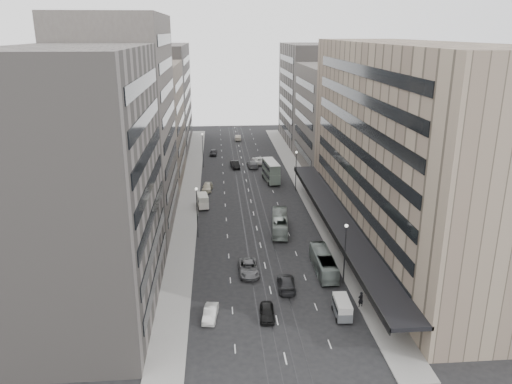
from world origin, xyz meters
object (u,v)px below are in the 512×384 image
object	(u,v)px
sedan_0	(267,312)
sedan_2	(249,268)
sedan_1	(210,313)
panel_van	(203,201)
vw_microbus	(342,307)
pedestrian	(361,299)
bus_near	(323,262)
bus_far	(280,223)
double_decker	(271,171)

from	to	relation	value
sedan_0	sedan_2	distance (m)	11.22
sedan_1	panel_van	bearing A→B (deg)	99.79
vw_microbus	sedan_2	xyz separation A→B (m)	(-10.04, 11.54, -0.41)
pedestrian	vw_microbus	bearing A→B (deg)	15.90
bus_near	bus_far	bearing A→B (deg)	-73.70
sedan_0	sedan_2	xyz separation A→B (m)	(-1.38, 11.14, 0.08)
sedan_0	pedestrian	world-z (taller)	pedestrian
bus_near	double_decker	world-z (taller)	double_decker
bus_near	bus_far	size ratio (longest dim) A/B	0.95
bus_near	pedestrian	xyz separation A→B (m)	(2.45, -9.65, -0.25)
bus_near	sedan_2	size ratio (longest dim) A/B	1.73
sedan_2	panel_van	bearing A→B (deg)	103.04
vw_microbus	sedan_1	world-z (taller)	vw_microbus
bus_far	sedan_1	size ratio (longest dim) A/B	2.46
bus_far	sedan_1	xyz separation A→B (m)	(-11.24, -25.44, -0.74)
vw_microbus	pedestrian	world-z (taller)	vw_microbus
bus_far	sedan_2	xyz separation A→B (m)	(-6.13, -14.62, -0.65)
bus_far	panel_van	distance (m)	17.91
sedan_0	pedestrian	size ratio (longest dim) A/B	2.15
panel_van	double_decker	bearing A→B (deg)	39.68
sedan_2	pedestrian	world-z (taller)	pedestrian
bus_far	sedan_2	bearing A→B (deg)	73.81
sedan_0	vw_microbus	bearing A→B (deg)	1.02
sedan_2	pedestrian	bearing A→B (deg)	-38.76
double_decker	sedan_2	size ratio (longest dim) A/B	1.52
bus_near	panel_van	world-z (taller)	bus_near
panel_van	sedan_0	xyz separation A→B (m)	(8.12, -38.22, -0.70)
vw_microbus	pedestrian	xyz separation A→B (m)	(2.67, 1.67, -0.08)
vw_microbus	sedan_2	world-z (taller)	vw_microbus
double_decker	sedan_0	world-z (taller)	double_decker
bus_far	panel_van	size ratio (longest dim) A/B	2.41
bus_near	bus_far	world-z (taller)	bus_far
bus_far	sedan_2	size ratio (longest dim) A/B	1.82
bus_near	sedan_1	bearing A→B (deg)	35.37
panel_van	sedan_0	distance (m)	39.08
panel_van	sedan_2	bearing A→B (deg)	-83.56
sedan_0	double_decker	bearing A→B (deg)	86.95
panel_van	pedestrian	distance (m)	41.76
sedan_0	sedan_1	bearing A→B (deg)	-179.15
vw_microbus	sedan_0	xyz separation A→B (m)	(-8.66, 0.41, -0.49)
panel_van	pedestrian	world-z (taller)	panel_van
bus_near	vw_microbus	xyz separation A→B (m)	(-0.21, -11.33, -0.17)
vw_microbus	pedestrian	size ratio (longest dim) A/B	2.10
double_decker	vw_microbus	world-z (taller)	double_decker
vw_microbus	pedestrian	distance (m)	3.15
double_decker	pedestrian	xyz separation A→B (m)	(4.94, -52.63, -1.36)
bus_far	pedestrian	world-z (taller)	bus_far
sedan_1	sedan_2	distance (m)	11.96
panel_van	bus_near	bearing A→B (deg)	-65.63
panel_van	sedan_2	xyz separation A→B (m)	(6.74, -27.08, -0.63)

